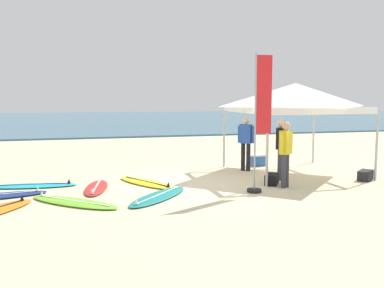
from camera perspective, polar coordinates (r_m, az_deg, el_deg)
The scene contains 15 objects.
ground_plane at distance 12.01m, azimuth 1.65°, elevation -5.17°, with size 80.00×80.00×0.00m, color beige.
sea at distance 42.92m, azimuth -10.83°, elevation 3.07°, with size 80.00×36.00×0.10m, color #386B84.
canopy_tent at distance 13.85m, azimuth 13.09°, elevation 6.14°, with size 3.46×3.46×2.75m.
surfboard_red at distance 11.64m, azimuth -12.20°, elevation -5.50°, with size 0.89×2.06×0.19m.
surfboard_teal at distance 10.45m, azimuth -4.36°, elevation -6.72°, with size 2.02×2.22×0.19m.
surfboard_lime at distance 10.23m, azimuth -14.96°, elevation -7.21°, with size 2.18×2.14×0.19m.
surfboard_cyan at distance 12.36m, azimuth -19.83°, elevation -5.05°, with size 2.35×0.86×0.19m.
surfboard_yellow at distance 12.07m, azimuth -5.86°, elevation -4.97°, with size 1.58×2.27×0.19m.
person_black at distance 12.72m, azimuth 11.33°, elevation -0.14°, with size 0.39×0.46×1.71m.
person_blue at distance 14.07m, azimuth 6.94°, elevation 0.54°, with size 0.42×0.41×1.71m.
person_yellow at distance 11.67m, azimuth 11.94°, elevation -0.73°, with size 0.45×0.40×1.71m.
banner_flag at distance 10.95m, azimuth 8.66°, elevation 1.96°, with size 0.60×0.36×3.40m.
gear_bag_near_tent at distance 12.14m, azimuth 10.21°, elevation -4.47°, with size 0.60×0.32×0.28m, color black.
gear_bag_by_pole at distance 13.44m, azimuth 21.39°, elevation -3.77°, with size 0.60×0.32×0.28m, color #232328.
cooler_box at distance 15.19m, azimuth 8.37°, elevation -2.06°, with size 0.50×0.36×0.39m.
Camera 1 is at (-3.47, -11.25, 2.39)m, focal length 41.50 mm.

